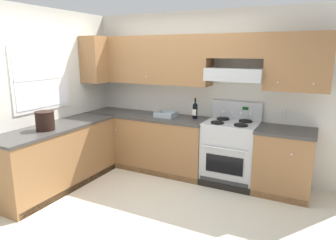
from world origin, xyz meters
name	(u,v)px	position (x,y,z in m)	size (l,w,h in m)	color
ground_plane	(131,205)	(0.00, 0.00, 0.00)	(7.04, 7.04, 0.00)	beige
wall_back	(205,81)	(0.40, 1.53, 1.48)	(4.68, 0.57, 2.55)	silver
wall_left	(48,92)	(-1.59, 0.23, 1.34)	(0.47, 4.00, 2.55)	silver
counter_back_run	(178,146)	(0.08, 1.24, 0.45)	(3.60, 0.65, 0.91)	olive
counter_left_run	(58,157)	(-1.24, 0.00, 0.45)	(0.63, 1.91, 0.91)	olive
stove	(230,152)	(0.93, 1.25, 0.48)	(0.76, 0.62, 1.20)	#B7BABC
wine_bottle	(195,110)	(0.33, 1.33, 1.05)	(0.08, 0.08, 0.35)	black
bowl	(166,115)	(-0.14, 1.25, 0.94)	(0.31, 0.26, 0.08)	#9EADB7
bucket	(45,120)	(-1.19, -0.23, 1.04)	(0.25, 0.25, 0.25)	black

